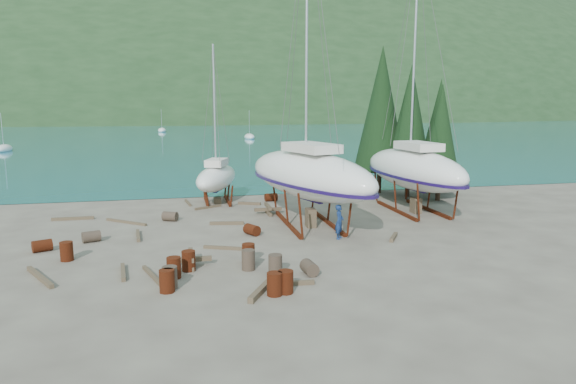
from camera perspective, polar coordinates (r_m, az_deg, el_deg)
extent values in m
plane|color=#574D45|center=(25.64, -0.92, -6.26)|extent=(600.00, 600.00, 0.00)
plane|color=#1B6F89|center=(339.26, -11.73, 8.41)|extent=(700.00, 700.00, 0.00)
ellipsoid|color=#1D361B|center=(344.26, -11.74, 8.42)|extent=(800.00, 360.00, 110.00)
cube|color=beige|center=(221.18, -27.10, 7.42)|extent=(6.00, 5.00, 4.00)
cube|color=#A54C2D|center=(221.13, -27.16, 8.15)|extent=(6.60, 5.60, 1.60)
cube|color=beige|center=(214.74, -16.63, 8.04)|extent=(6.00, 5.00, 4.00)
cube|color=#A54C2D|center=(214.69, -16.67, 8.79)|extent=(6.60, 5.60, 1.60)
cube|color=beige|center=(217.03, -3.21, 8.44)|extent=(6.00, 5.00, 4.00)
cube|color=#A54C2D|center=(216.99, -3.22, 9.18)|extent=(6.60, 5.60, 1.60)
cylinder|color=black|center=(40.61, 13.12, 0.63)|extent=(0.36, 0.36, 1.60)
cone|color=black|center=(40.14, 13.39, 7.69)|extent=(3.60, 3.60, 8.40)
cylinder|color=black|center=(39.55, 16.31, 0.07)|extent=(0.36, 0.36, 1.36)
cone|color=black|center=(39.09, 16.61, 6.23)|extent=(3.06, 3.06, 7.14)
cylinder|color=black|center=(41.79, 10.09, 1.16)|extent=(0.36, 0.36, 1.84)
cone|color=black|center=(41.33, 10.33, 9.06)|extent=(4.14, 4.14, 9.66)
cylinder|color=black|center=(42.86, 16.16, 0.86)|extent=(0.36, 0.36, 1.44)
cone|color=black|center=(42.42, 16.45, 6.88)|extent=(3.24, 3.24, 7.56)
ellipsoid|color=white|center=(88.07, -29.03, 4.20)|extent=(2.00, 5.00, 1.40)
cylinder|color=silver|center=(87.89, -29.19, 6.05)|extent=(0.08, 0.08, 5.00)
ellipsoid|color=white|center=(105.42, -4.30, 6.13)|extent=(2.00, 5.00, 1.40)
cylinder|color=silver|center=(105.28, -4.32, 7.67)|extent=(0.08, 0.08, 5.00)
ellipsoid|color=white|center=(134.35, -13.83, 6.66)|extent=(2.00, 5.00, 1.40)
cylinder|color=silver|center=(134.24, -13.88, 7.87)|extent=(0.08, 0.08, 5.00)
ellipsoid|color=white|center=(29.98, 2.27, 1.92)|extent=(7.01, 12.42, 2.78)
cube|color=#1B0D44|center=(29.56, 2.55, -0.05)|extent=(0.90, 2.12, 1.00)
cube|color=silver|center=(29.23, 2.59, 4.95)|extent=(2.93, 4.00, 0.50)
cylinder|color=silver|center=(30.62, 2.09, 18.33)|extent=(0.14, 0.14, 14.32)
cube|color=#5F2810|center=(30.24, 0.00, -3.57)|extent=(0.18, 6.56, 0.20)
cube|color=#5F2810|center=(30.84, 4.43, -3.33)|extent=(0.18, 6.56, 0.20)
cube|color=brown|center=(29.85, 2.53, -2.88)|extent=(0.50, 0.80, 1.09)
ellipsoid|color=white|center=(34.81, 13.77, 2.48)|extent=(4.10, 11.33, 2.63)
cube|color=#1B0D44|center=(34.43, 14.12, 0.94)|extent=(0.41, 2.01, 1.00)
cube|color=silver|center=(34.16, 14.28, 4.97)|extent=(2.04, 3.46, 0.50)
cylinder|color=silver|center=(35.25, 13.91, 15.74)|extent=(0.14, 0.14, 13.34)
cube|color=#5F2810|center=(34.77, 11.91, -2.01)|extent=(0.18, 6.11, 0.20)
cube|color=#5F2810|center=(35.75, 15.22, -1.83)|extent=(0.18, 6.11, 0.20)
cube|color=brown|center=(34.68, 14.02, -1.44)|extent=(0.50, 0.80, 1.02)
ellipsoid|color=white|center=(37.41, -7.95, 1.57)|extent=(4.46, 7.33, 1.80)
cube|color=#1B0D44|center=(37.14, -7.89, 0.81)|extent=(0.67, 1.27, 1.00)
cube|color=silver|center=(36.92, -7.94, 3.26)|extent=(1.85, 2.39, 0.50)
cylinder|color=silver|center=(37.39, -8.18, 9.56)|extent=(0.14, 0.14, 8.40)
cube|color=#5F2810|center=(37.64, -9.05, -1.03)|extent=(0.18, 3.85, 0.20)
cube|color=#5F2810|center=(37.76, -6.72, -0.94)|extent=(0.18, 3.85, 0.20)
cube|color=brown|center=(37.33, -7.84, -0.93)|extent=(0.50, 0.80, 0.40)
imported|color=navy|center=(27.31, 5.73, -3.31)|extent=(0.73, 0.80, 1.84)
cylinder|color=#5F2810|center=(20.30, -13.30, -9.60)|extent=(0.58, 0.58, 0.88)
cylinder|color=#2D2823|center=(21.77, 2.40, -8.41)|extent=(0.66, 0.93, 0.58)
cylinder|color=#5F2810|center=(27.69, -25.64, -5.41)|extent=(1.04, 0.88, 0.58)
cylinder|color=#5F2810|center=(19.47, -1.51, -10.18)|extent=(0.58, 0.58, 0.88)
cylinder|color=#5F2810|center=(37.74, -1.90, -0.59)|extent=(0.95, 0.70, 0.58)
cylinder|color=#2D2823|center=(21.65, -1.42, -8.10)|extent=(0.58, 0.58, 0.88)
cylinder|color=#5F2810|center=(28.14, -4.03, -4.21)|extent=(0.93, 1.05, 0.58)
cylinder|color=#5F2810|center=(19.68, -0.25, -9.96)|extent=(0.58, 0.58, 0.88)
cylinder|color=#5F2810|center=(25.63, -23.38, -6.07)|extent=(0.58, 0.58, 0.88)
cylinder|color=#2D2823|center=(32.19, -12.97, -2.65)|extent=(1.04, 0.90, 0.58)
cylinder|color=#5F2810|center=(21.81, -12.57, -8.21)|extent=(0.58, 0.58, 0.88)
cylinder|color=#5F2810|center=(22.59, -10.99, -7.51)|extent=(0.58, 0.58, 0.88)
cylinder|color=#5F2810|center=(23.32, -4.42, -6.81)|extent=(0.58, 0.58, 0.88)
cylinder|color=#2D2823|center=(28.55, -21.01, -4.65)|extent=(1.03, 0.85, 0.58)
cylinder|color=#2D2823|center=(20.66, -13.00, -9.25)|extent=(0.58, 0.58, 0.88)
cylinder|color=#2D2823|center=(22.37, -4.43, -7.53)|extent=(0.58, 0.58, 0.88)
cube|color=brown|center=(37.53, -11.06, -1.17)|extent=(0.43, 2.21, 0.14)
cube|color=brown|center=(27.89, 11.66, -4.93)|extent=(1.02, 1.45, 0.19)
cube|color=brown|center=(34.36, -22.79, -2.73)|extent=(2.48, 0.21, 0.19)
cube|color=brown|center=(22.11, -14.77, -9.04)|extent=(1.01, 2.77, 0.15)
cube|color=brown|center=(28.86, -16.32, -4.66)|extent=(0.37, 2.25, 0.17)
cube|color=brown|center=(36.50, -4.31, -1.28)|extent=(1.58, 0.85, 0.19)
cube|color=brown|center=(20.57, 0.45, -10.11)|extent=(1.80, 0.26, 0.17)
cube|color=brown|center=(30.67, -6.82, -3.46)|extent=(2.02, 0.55, 0.19)
cube|color=brown|center=(35.61, -8.87, -1.68)|extent=(1.89, 1.11, 0.15)
cube|color=brown|center=(25.61, -7.09, -6.17)|extent=(2.01, 0.97, 0.15)
cube|color=brown|center=(22.95, -17.86, -8.47)|extent=(0.40, 2.12, 0.17)
cube|color=brown|center=(23.58, -25.86, -8.49)|extent=(1.65, 2.77, 0.18)
cube|color=brown|center=(32.35, -17.55, -3.19)|extent=(2.52, 2.15, 0.15)
cube|color=brown|center=(20.08, -2.72, -10.55)|extent=(1.60, 2.61, 0.23)
cube|color=brown|center=(23.31, -10.69, -7.84)|extent=(0.20, 1.80, 0.20)
cube|color=brown|center=(23.25, -10.71, -7.37)|extent=(1.80, 0.20, 0.20)
cube|color=brown|center=(23.19, -10.73, -6.89)|extent=(0.20, 1.80, 0.20)
cube|color=brown|center=(33.44, -2.22, -2.28)|extent=(0.20, 1.80, 0.20)
cube|color=brown|center=(33.39, -2.23, -1.94)|extent=(1.80, 0.20, 0.20)
cube|color=brown|center=(33.35, -2.23, -1.61)|extent=(0.20, 1.80, 0.20)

